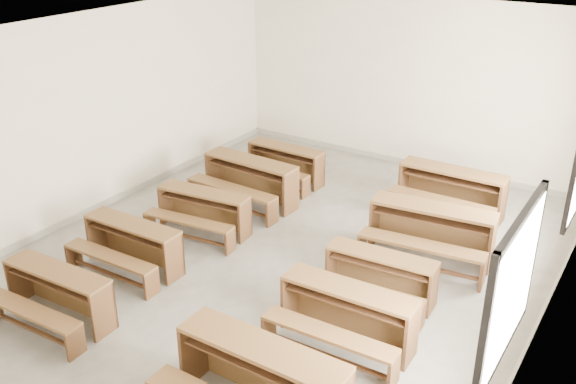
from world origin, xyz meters
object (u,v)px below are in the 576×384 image
Objects in this scene: desk_set_9 at (451,189)px; desk_set_5 at (259,377)px; desk_set_7 at (379,274)px; desk_set_8 at (431,229)px; desk_set_0 at (56,292)px; desk_set_4 at (284,161)px; desk_set_2 at (203,209)px; desk_set_3 at (249,178)px; desk_set_6 at (346,312)px; desk_set_1 at (131,243)px.

desk_set_5 is at bearing -90.33° from desk_set_9.
desk_set_7 is 1.38m from desk_set_8.
desk_set_0 is 1.02× the size of desk_set_4.
desk_set_3 reaches higher than desk_set_2.
desk_set_5 is at bearing -58.20° from desk_set_4.
desk_set_2 is (0.02, 2.75, -0.00)m from desk_set_0.
desk_set_5 is (3.00, -4.03, 0.03)m from desk_set_3.
desk_set_8 reaches higher than desk_set_6.
desk_set_9 is at bearing 58.51° from desk_set_0.
desk_set_4 is 5.92m from desk_set_5.
desk_set_3 reaches higher than desk_set_6.
desk_set_3 is at bearing -89.20° from desk_set_4.
desk_set_4 is at bearing 129.65° from desk_set_6.
desk_set_0 is 3.49m from desk_set_6.
desk_set_7 is at bearing -38.45° from desk_set_4.
desk_set_9 is at bearing 90.16° from desk_set_5.
desk_set_9 is (3.00, 2.63, 0.06)m from desk_set_2.
desk_set_8 is at bearing -81.03° from desk_set_9.
desk_set_0 is 3.99m from desk_set_7.
desk_set_8 is (3.25, 1.11, 0.07)m from desk_set_2.
desk_set_7 is (3.10, -2.60, -0.01)m from desk_set_4.
desk_set_5 is (2.98, -2.77, 0.08)m from desk_set_2.
desk_set_1 is 0.97× the size of desk_set_2.
desk_set_0 is at bearing -144.94° from desk_set_7.
desk_set_8 reaches higher than desk_set_1.
desk_set_1 is 3.42m from desk_set_7.
desk_set_6 is 0.94× the size of desk_set_9.
desk_set_9 is (-0.24, 1.53, -0.01)m from desk_set_8.
desk_set_0 is 1.04× the size of desk_set_7.
desk_set_6 is (3.15, -1.29, 0.03)m from desk_set_2.
desk_set_9 is (3.03, 1.38, 0.00)m from desk_set_3.
desk_set_1 is at bearing -90.56° from desk_set_4.
desk_set_1 is 0.82× the size of desk_set_8.
desk_set_8 reaches higher than desk_set_3.
desk_set_4 is at bearing 136.42° from desk_set_7.
desk_set_9 is at bearing 27.26° from desk_set_3.
desk_set_0 is at bearing -87.26° from desk_set_3.
desk_set_1 is 3.72m from desk_set_4.
desk_set_1 reaches higher than desk_set_7.
desk_set_3 is 0.96× the size of desk_set_5.
desk_set_5 is at bearing -50.58° from desk_set_3.
desk_set_4 is 0.87× the size of desk_set_9.
desk_set_2 is 0.97× the size of desk_set_6.
desk_set_3 reaches higher than desk_set_7.
desk_set_0 is 0.84× the size of desk_set_5.
desk_set_8 is at bearing 86.35° from desk_set_6.
desk_set_0 is 1.01× the size of desk_set_1.
desk_set_7 is (3.09, -0.26, -0.02)m from desk_set_2.
desk_set_8 is (3.39, 2.48, 0.06)m from desk_set_1.
desk_set_6 reaches higher than desk_set_0.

